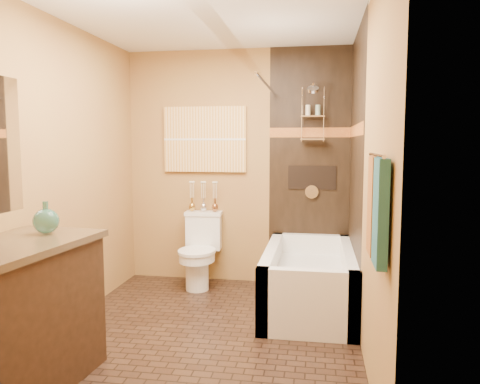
% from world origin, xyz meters
% --- Properties ---
extents(floor, '(3.00, 3.00, 0.00)m').
position_xyz_m(floor, '(0.00, 0.00, 0.00)').
color(floor, black).
rests_on(floor, ground).
extents(wall_left, '(0.02, 3.00, 2.50)m').
position_xyz_m(wall_left, '(-1.20, 0.00, 1.25)').
color(wall_left, olive).
rests_on(wall_left, floor).
extents(wall_right, '(0.02, 3.00, 2.50)m').
position_xyz_m(wall_right, '(1.20, 0.00, 1.25)').
color(wall_right, olive).
rests_on(wall_right, floor).
extents(wall_back, '(2.40, 0.02, 2.50)m').
position_xyz_m(wall_back, '(0.00, 1.50, 1.25)').
color(wall_back, olive).
rests_on(wall_back, floor).
extents(wall_front, '(2.40, 0.02, 2.50)m').
position_xyz_m(wall_front, '(0.00, -1.50, 1.25)').
color(wall_front, olive).
rests_on(wall_front, floor).
extents(ceiling, '(3.00, 3.00, 0.00)m').
position_xyz_m(ceiling, '(0.00, 0.00, 2.50)').
color(ceiling, silver).
rests_on(ceiling, wall_back).
extents(alcove_tile_back, '(0.85, 0.01, 2.50)m').
position_xyz_m(alcove_tile_back, '(0.78, 1.49, 1.25)').
color(alcove_tile_back, black).
rests_on(alcove_tile_back, wall_back).
extents(alcove_tile_right, '(0.01, 1.50, 2.50)m').
position_xyz_m(alcove_tile_right, '(1.19, 0.75, 1.25)').
color(alcove_tile_right, black).
rests_on(alcove_tile_right, wall_right).
extents(mosaic_band_back, '(0.85, 0.01, 0.10)m').
position_xyz_m(mosaic_band_back, '(0.78, 1.48, 1.62)').
color(mosaic_band_back, '#94461A').
rests_on(mosaic_band_back, alcove_tile_back).
extents(mosaic_band_right, '(0.01, 1.50, 0.10)m').
position_xyz_m(mosaic_band_right, '(1.18, 0.75, 1.62)').
color(mosaic_band_right, '#94461A').
rests_on(mosaic_band_right, alcove_tile_right).
extents(alcove_niche, '(0.50, 0.01, 0.25)m').
position_xyz_m(alcove_niche, '(0.80, 1.48, 1.15)').
color(alcove_niche, black).
rests_on(alcove_niche, alcove_tile_back).
extents(shower_fixtures, '(0.24, 0.33, 1.16)m').
position_xyz_m(shower_fixtures, '(0.80, 1.38, 1.67)').
color(shower_fixtures, silver).
rests_on(shower_fixtures, floor).
extents(curtain_rod, '(0.03, 1.55, 0.03)m').
position_xyz_m(curtain_rod, '(0.40, 0.75, 2.02)').
color(curtain_rod, silver).
rests_on(curtain_rod, wall_back).
extents(towel_bar, '(0.02, 0.55, 0.02)m').
position_xyz_m(towel_bar, '(1.15, -1.05, 1.45)').
color(towel_bar, silver).
rests_on(towel_bar, wall_right).
extents(towel_teal, '(0.05, 0.22, 0.52)m').
position_xyz_m(towel_teal, '(1.16, -1.18, 1.18)').
color(towel_teal, navy).
rests_on(towel_teal, towel_bar).
extents(towel_rust, '(0.05, 0.22, 0.52)m').
position_xyz_m(towel_rust, '(1.16, -0.92, 1.18)').
color(towel_rust, brown).
rests_on(towel_rust, towel_bar).
extents(sunset_painting, '(0.90, 0.04, 0.70)m').
position_xyz_m(sunset_painting, '(-0.35, 1.48, 1.55)').
color(sunset_painting, gold).
rests_on(sunset_painting, wall_back).
extents(bathtub, '(0.80, 1.50, 0.55)m').
position_xyz_m(bathtub, '(0.80, 0.75, 0.22)').
color(bathtub, white).
rests_on(bathtub, floor).
extents(toilet, '(0.41, 0.59, 0.77)m').
position_xyz_m(toilet, '(-0.35, 1.22, 0.39)').
color(toilet, white).
rests_on(toilet, floor).
extents(vanity, '(0.74, 1.10, 0.92)m').
position_xyz_m(vanity, '(-0.92, -1.00, 0.46)').
color(vanity, black).
rests_on(vanity, floor).
extents(teal_bottle, '(0.17, 0.17, 0.26)m').
position_xyz_m(teal_bottle, '(-0.87, -0.73, 1.03)').
color(teal_bottle, '#226656').
rests_on(teal_bottle, vanity).
extents(bud_vases, '(0.32, 0.07, 0.32)m').
position_xyz_m(bud_vases, '(-0.35, 1.39, 0.95)').
color(bud_vases, '#B78C39').
rests_on(bud_vases, toilet).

